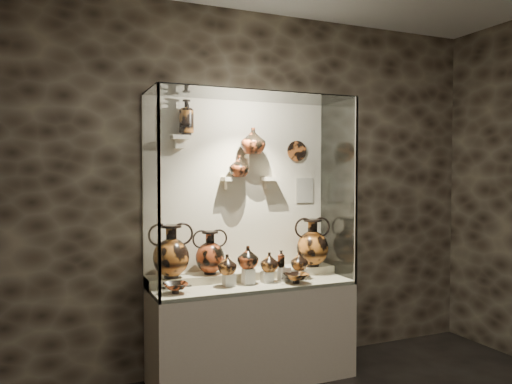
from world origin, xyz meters
TOP-DOWN VIEW (x-y plane):
  - wall_back at (0.00, 2.50)m, footprint 5.00×0.02m
  - plinth at (0.00, 2.18)m, footprint 1.70×0.60m
  - front_tier at (0.00, 2.18)m, footprint 1.68×0.58m
  - rear_tier at (0.00, 2.35)m, footprint 1.70×0.25m
  - back_panel at (0.00, 2.50)m, footprint 1.70×0.03m
  - glass_front at (0.00, 1.88)m, footprint 1.70×0.01m
  - glass_left at (-0.85, 2.18)m, footprint 0.01×0.60m
  - glass_right at (0.85, 2.18)m, footprint 0.01×0.60m
  - glass_top at (0.00, 2.18)m, footprint 1.70×0.60m
  - frame_post_left at (-0.84, 1.89)m, footprint 0.02×0.02m
  - frame_post_right at (0.84, 1.89)m, footprint 0.02×0.02m
  - pedestal_a at (-0.22, 2.13)m, footprint 0.09×0.09m
  - pedestal_b at (-0.05, 2.13)m, footprint 0.09×0.09m
  - pedestal_c at (0.12, 2.13)m, footprint 0.09×0.09m
  - pedestal_d at (0.28, 2.13)m, footprint 0.09×0.09m
  - pedestal_e at (0.42, 2.13)m, footprint 0.09×0.09m
  - bracket_ul at (-0.55, 2.42)m, footprint 0.14×0.12m
  - bracket_ca at (-0.10, 2.42)m, footprint 0.14×0.12m
  - bracket_cb at (0.10, 2.42)m, footprint 0.10×0.12m
  - bracket_cc at (0.28, 2.42)m, footprint 0.14×0.12m
  - amphora_left at (-0.66, 2.30)m, footprint 0.39×0.39m
  - amphora_mid at (-0.32, 2.32)m, footprint 0.38×0.38m
  - amphora_right at (0.65, 2.30)m, footprint 0.37×0.37m
  - jug_a at (-0.24, 2.12)m, footprint 0.16×0.16m
  - jug_b at (-0.05, 2.15)m, footprint 0.20×0.20m
  - jug_c at (0.14, 2.13)m, footprint 0.19×0.19m
  - jug_e at (0.43, 2.15)m, footprint 0.18×0.18m
  - lekythos_small at (0.25, 2.12)m, footprint 0.09×0.09m
  - kylix_left at (-0.68, 2.05)m, footprint 0.26×0.22m
  - kylix_right at (0.33, 2.00)m, footprint 0.29×0.25m
  - lekythos_tall at (-0.50, 2.40)m, footprint 0.17×0.17m
  - ovoid_vase_a at (-0.04, 2.38)m, footprint 0.18×0.18m
  - ovoid_vase_b at (0.09, 2.36)m, footprint 0.29×0.29m
  - wall_plate at (0.58, 2.47)m, footprint 0.19×0.02m
  - info_placard at (0.67, 2.47)m, footprint 0.18×0.01m

SIDE VIEW (x-z plane):
  - plinth at x=0.00m, z-range 0.00..0.80m
  - front_tier at x=0.00m, z-range 0.80..0.83m
  - rear_tier at x=0.00m, z-range 0.80..0.90m
  - pedestal_e at x=0.42m, z-range 0.83..0.91m
  - pedestal_c at x=0.12m, z-range 0.83..0.92m
  - kylix_left at x=-0.68m, z-range 0.83..0.93m
  - pedestal_a at x=-0.22m, z-range 0.83..0.93m
  - kylix_right at x=0.33m, z-range 0.83..0.93m
  - pedestal_d at x=0.28m, z-range 0.83..0.95m
  - pedestal_b at x=-0.05m, z-range 0.83..0.96m
  - jug_e at x=0.43m, z-range 0.91..1.07m
  - jug_c at x=0.14m, z-range 0.92..1.08m
  - jug_a at x=-0.24m, z-range 0.93..1.09m
  - lekythos_small at x=0.25m, z-range 0.95..1.11m
  - jug_b at x=-0.05m, z-range 0.96..1.15m
  - amphora_mid at x=-0.32m, z-range 0.90..1.27m
  - amphora_left at x=-0.66m, z-range 0.90..1.33m
  - amphora_right at x=0.65m, z-range 0.90..1.33m
  - info_placard at x=0.67m, z-range 1.47..1.71m
  - wall_back at x=0.00m, z-range 0.00..3.20m
  - back_panel at x=0.00m, z-range 0.80..2.40m
  - glass_front at x=0.00m, z-range 0.80..2.40m
  - glass_left at x=-0.85m, z-range 0.80..2.40m
  - glass_right at x=0.85m, z-range 0.80..2.40m
  - frame_post_left at x=-0.84m, z-range 0.80..2.40m
  - frame_post_right at x=0.84m, z-range 0.80..2.40m
  - bracket_ca at x=-0.10m, z-range 1.68..1.72m
  - bracket_cc at x=0.28m, z-range 1.68..1.72m
  - ovoid_vase_a at x=-0.04m, z-range 1.72..1.90m
  - bracket_cb at x=0.10m, z-range 1.88..1.92m
  - wall_plate at x=0.58m, z-range 1.86..2.05m
  - ovoid_vase_b at x=0.09m, z-range 1.92..2.15m
  - bracket_ul at x=-0.55m, z-range 2.03..2.07m
  - lekythos_tall at x=-0.50m, z-range 2.07..2.40m
  - glass_top at x=0.00m, z-range 2.39..2.40m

